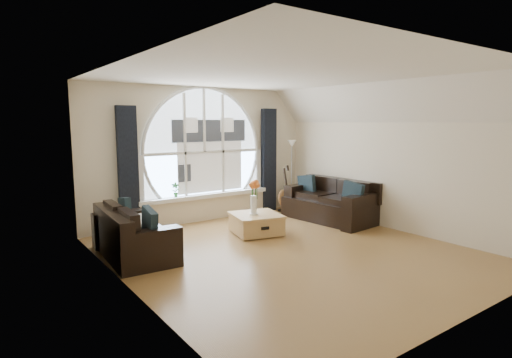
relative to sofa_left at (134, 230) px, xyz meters
The scene contains 21 objects.
ground 2.40m from the sofa_left, 31.11° to the right, with size 5.00×5.50×0.01m, color brown.
ceiling 3.30m from the sofa_left, 31.11° to the right, with size 5.00×5.50×0.01m, color silver.
wall_back 2.71m from the sofa_left, 37.06° to the left, with size 5.00×0.01×2.70m, color beige.
wall_front 4.56m from the sofa_left, 62.99° to the right, with size 5.00×0.01×2.70m, color beige.
wall_left 1.62m from the sofa_left, 111.28° to the right, with size 0.01×5.50×2.70m, color beige.
wall_right 4.78m from the sofa_left, 15.11° to the right, with size 0.01×5.50×2.70m, color beige.
attic_slope 4.81m from the sofa_left, 16.13° to the right, with size 0.92×5.50×0.72m, color silver.
arched_window 2.80m from the sofa_left, 36.52° to the left, with size 2.60×0.06×2.15m, color silver.
window_sill 2.48m from the sofa_left, 35.21° to the left, with size 2.90×0.22×0.08m, color white.
window_frame 2.78m from the sofa_left, 35.96° to the left, with size 2.76×0.08×2.15m, color white.
neighbor_house 2.85m from the sofa_left, 34.31° to the left, with size 1.70×0.02×1.50m, color silver.
curtain_left 1.65m from the sofa_left, 73.24° to the left, with size 0.35×0.12×2.30m, color black.
curtain_right 3.96m from the sofa_left, 21.24° to the left, with size 0.35×0.12×2.30m, color black.
sofa_left is the anchor object (origin of this frame).
sofa_right 4.07m from the sofa_left, ahead, with size 0.94×1.89×0.84m, color black.
coffee_chest 2.24m from the sofa_left, ahead, with size 0.83×0.83×0.41m, color tan.
throw_blanket 0.14m from the sofa_left, 107.96° to the left, with size 0.55×0.55×0.10m, color silver.
vase_flowers 2.19m from the sofa_left, ahead, with size 0.24×0.24×0.70m, color white.
floor_lamp 4.34m from the sofa_left, 16.46° to the left, with size 0.24×0.24×1.60m, color #B2B2B2.
guitar 3.98m from the sofa_left, 16.00° to the left, with size 0.36×0.24×1.06m, color brown.
potted_plant 1.98m from the sofa_left, 46.71° to the left, with size 0.15×0.10×0.29m, color #1E6023.
Camera 1 is at (-4.07, -4.74, 2.01)m, focal length 29.07 mm.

